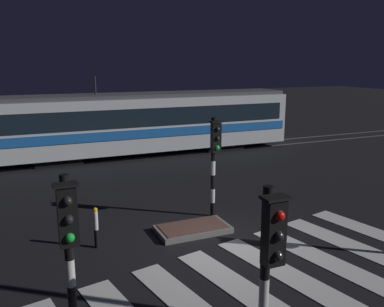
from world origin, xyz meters
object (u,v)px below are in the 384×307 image
Objects in this scene: traffic_light_median_centre at (215,153)px; traffic_light_corner_near_left at (69,245)px; tram at (144,122)px; bollard_island_edge at (96,228)px; traffic_light_kerb_mid_left at (269,263)px.

traffic_light_median_centre is 1.00× the size of traffic_light_corner_near_left.
traffic_light_median_centre is 6.97m from traffic_light_corner_near_left.
traffic_light_corner_near_left is 0.19× the size of tram.
traffic_light_corner_near_left is 2.84× the size of bollard_island_edge.
tram is at bearing 79.15° from traffic_light_kerb_mid_left.
tram reaches higher than traffic_light_corner_near_left.
traffic_light_median_centre is 4.17m from bollard_island_edge.
traffic_light_corner_near_left is (-2.44, 1.67, 0.00)m from traffic_light_kerb_mid_left.
traffic_light_kerb_mid_left is at bearing -110.49° from traffic_light_median_centre.
bollard_island_edge is (1.10, 4.20, -1.52)m from traffic_light_corner_near_left.
traffic_light_median_centre reaches higher than traffic_light_kerb_mid_left.
traffic_light_kerb_mid_left is 6.20m from bollard_island_edge.
traffic_light_median_centre is 7.06m from traffic_light_kerb_mid_left.
tram is (0.63, 9.57, -0.33)m from traffic_light_median_centre.
traffic_light_corner_near_left is at bearing -104.70° from bollard_island_edge.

